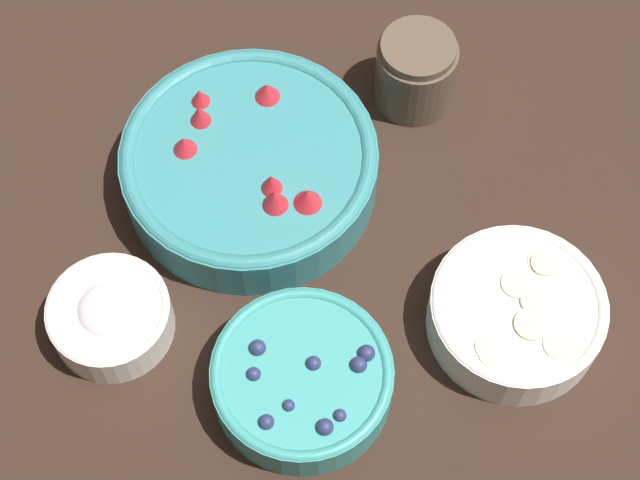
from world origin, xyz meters
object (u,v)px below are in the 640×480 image
object	(u,v)px
bowl_strawberries	(250,164)
jar_chocolate	(415,73)
bowl_blueberries	(302,378)
bowl_bananas	(517,312)
bowl_cream	(110,315)

from	to	relation	value
bowl_strawberries	jar_chocolate	world-z (taller)	jar_chocolate
bowl_blueberries	bowl_bananas	bearing A→B (deg)	-82.34
bowl_blueberries	jar_chocolate	distance (m)	0.36
bowl_cream	jar_chocolate	size ratio (longest dim) A/B	1.35
bowl_cream	jar_chocolate	world-z (taller)	jar_chocolate
bowl_bananas	bowl_blueberries	bearing A→B (deg)	97.66
bowl_strawberries	bowl_blueberries	xyz separation A→B (m)	(-0.23, -0.01, -0.01)
bowl_strawberries	bowl_blueberries	distance (m)	0.24
bowl_blueberries	jar_chocolate	size ratio (longest dim) A/B	1.93
jar_chocolate	bowl_strawberries	bearing A→B (deg)	112.55
bowl_bananas	bowl_strawberries	bearing A→B (deg)	47.74
bowl_strawberries	bowl_cream	bearing A→B (deg)	131.55
bowl_blueberries	bowl_cream	bearing A→B (deg)	60.56
bowl_blueberries	bowl_cream	distance (m)	0.20
bowl_bananas	jar_chocolate	xyz separation A→B (m)	(0.29, 0.04, 0.01)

